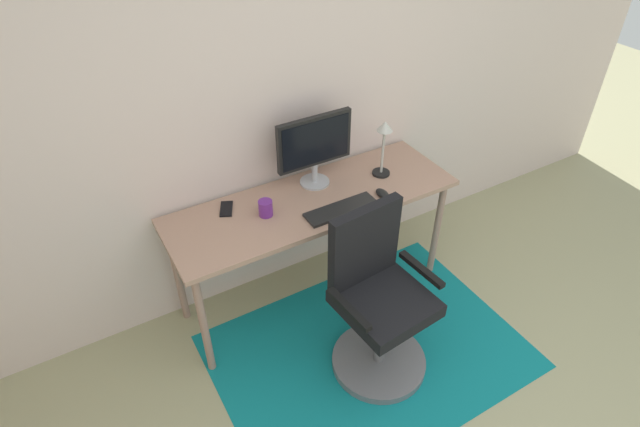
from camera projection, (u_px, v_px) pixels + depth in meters
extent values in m
cube|color=beige|center=(290.00, 90.00, 2.96)|extent=(6.00, 0.10, 2.60)
cube|color=#0F777D|center=(369.00, 351.00, 3.10)|extent=(1.76, 1.28, 0.01)
cube|color=tan|center=(313.00, 201.00, 3.03)|extent=(1.74, 0.57, 0.03)
cylinder|color=#A17A6A|center=(204.00, 325.00, 2.79)|extent=(0.04, 0.04, 0.74)
cylinder|color=#A17A6A|center=(437.00, 229.00, 3.43)|extent=(0.04, 0.04, 0.74)
cylinder|color=#A17A6A|center=(177.00, 274.00, 3.09)|extent=(0.04, 0.04, 0.74)
cylinder|color=#A17A6A|center=(396.00, 195.00, 3.74)|extent=(0.04, 0.04, 0.74)
cylinder|color=#B2B2B7|center=(315.00, 182.00, 3.15)|extent=(0.18, 0.18, 0.01)
cylinder|color=#B2B2B7|center=(315.00, 172.00, 3.11)|extent=(0.04, 0.04, 0.12)
cube|color=black|center=(314.00, 141.00, 2.98)|extent=(0.47, 0.04, 0.31)
cube|color=black|center=(316.00, 143.00, 2.96)|extent=(0.43, 0.00, 0.27)
cube|color=black|center=(341.00, 209.00, 2.93)|extent=(0.43, 0.13, 0.02)
ellipsoid|color=black|center=(382.00, 193.00, 3.03)|extent=(0.06, 0.10, 0.03)
cylinder|color=#672787|center=(266.00, 208.00, 2.87)|extent=(0.08, 0.08, 0.09)
cube|color=black|center=(226.00, 209.00, 2.93)|extent=(0.12, 0.16, 0.01)
cylinder|color=black|center=(381.00, 173.00, 3.22)|extent=(0.11, 0.11, 0.01)
cylinder|color=beige|center=(383.00, 152.00, 3.13)|extent=(0.02, 0.02, 0.29)
cone|color=beige|center=(385.00, 126.00, 3.03)|extent=(0.09, 0.09, 0.06)
cylinder|color=slate|center=(379.00, 361.00, 3.01)|extent=(0.54, 0.54, 0.05)
cylinder|color=slate|center=(382.00, 334.00, 2.87)|extent=(0.06, 0.06, 0.43)
cube|color=black|center=(385.00, 303.00, 2.71)|extent=(0.48, 0.48, 0.08)
cube|color=black|center=(364.00, 244.00, 2.67)|extent=(0.43, 0.10, 0.46)
cube|color=black|center=(349.00, 309.00, 2.54)|extent=(0.07, 0.32, 0.03)
cube|color=black|center=(421.00, 269.00, 2.76)|extent=(0.07, 0.32, 0.03)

